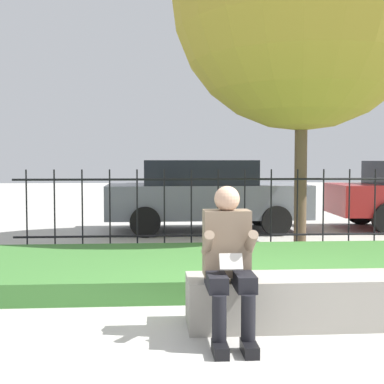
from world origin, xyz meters
name	(u,v)px	position (x,y,z in m)	size (l,w,h in m)	color
ground_plane	(270,326)	(0.00, 0.00, 0.00)	(60.00, 60.00, 0.00)	#B2AFA8
stone_bench	(313,303)	(0.39, 0.00, 0.19)	(2.21, 0.55, 0.44)	gray
person_seated_reader	(228,257)	(-0.41, -0.31, 0.67)	(0.42, 0.73, 1.24)	black
grass_berm	(235,267)	(0.00, 1.97, 0.12)	(8.35, 2.55, 0.24)	#3D7533
iron_fence	(218,209)	(0.00, 3.80, 0.68)	(6.35, 0.03, 1.31)	black
car_parked_center	(205,194)	(0.03, 6.33, 0.76)	(4.05, 1.89, 1.45)	slate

